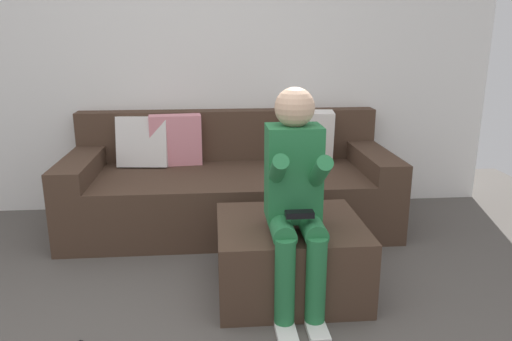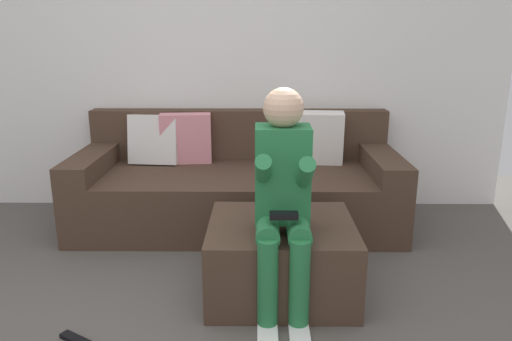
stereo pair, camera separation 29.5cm
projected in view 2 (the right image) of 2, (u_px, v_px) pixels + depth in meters
The scene contains 5 objects.
wall_back at pixel (204, 50), 3.98m from camera, with size 4.99×0.10×2.61m, color white.
couch_sectional at pixel (237, 185), 3.78m from camera, with size 2.40×0.98×0.85m.
ottoman at pixel (281, 258), 2.76m from camera, with size 0.81×0.71×0.42m, color #473326.
person_seated at pixel (283, 191), 2.48m from camera, with size 0.28×0.56×1.18m.
remote_by_storage_bin at pixel (77, 340), 2.35m from camera, with size 0.20×0.05×0.02m, color black.
Camera 2 is at (0.46, -1.71, 1.43)m, focal length 34.32 mm.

